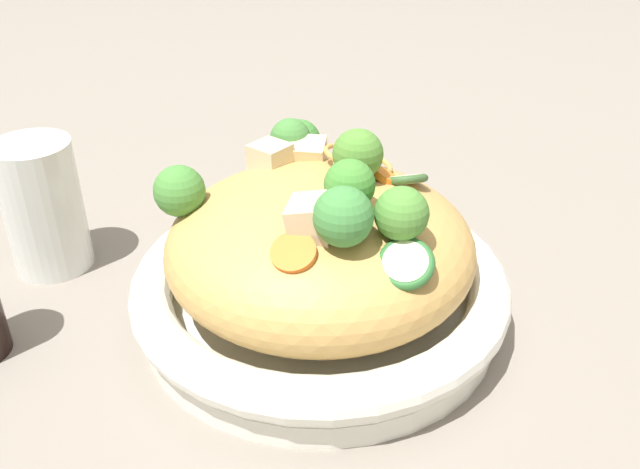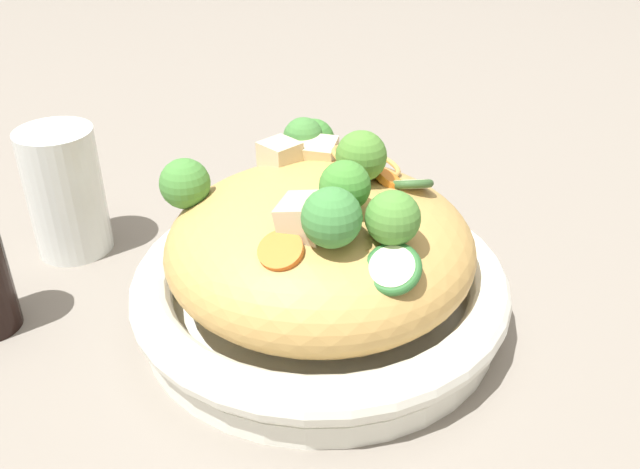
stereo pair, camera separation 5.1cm
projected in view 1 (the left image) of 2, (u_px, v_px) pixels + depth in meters
ground_plane at (320, 317)px, 0.55m from camera, size 3.00×3.00×0.00m
serving_bowl at (320, 290)px, 0.54m from camera, size 0.29×0.29×0.05m
noodle_heap at (320, 245)px, 0.52m from camera, size 0.23×0.23×0.11m
broccoli_florets at (312, 177)px, 0.50m from camera, size 0.21×0.17×0.07m
carrot_coins at (336, 207)px, 0.48m from camera, size 0.09×0.15×0.03m
zucchini_slices at (407, 222)px, 0.48m from camera, size 0.13×0.11×0.03m
chicken_chunks at (296, 178)px, 0.51m from camera, size 0.15×0.11×0.04m
drinking_glass at (43, 207)px, 0.59m from camera, size 0.07×0.07×0.12m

